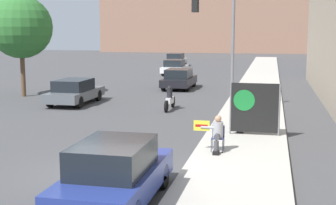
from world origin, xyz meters
TOP-DOWN VIEW (x-y plane):
  - ground_plane at (0.00, 0.00)m, footprint 160.00×160.00m
  - sidewalk_curb at (3.61, 15.00)m, footprint 3.03×90.00m
  - seated_protester at (2.83, 2.86)m, footprint 0.99×0.77m
  - jogger_on_sidewalk at (3.38, 5.88)m, footprint 0.34×0.34m
  - protest_banner at (3.91, 5.62)m, footprint 1.87×0.06m
  - traffic_light_pole at (1.85, 11.77)m, footprint 2.23×2.00m
  - parked_car_curbside at (1.03, -2.00)m, footprint 1.83×4.26m
  - car_on_road_nearest at (-6.19, 12.07)m, footprint 1.90×4.41m
  - car_on_road_midblock at (-1.86, 20.12)m, footprint 1.88×4.31m
  - car_on_road_distant at (-4.33, 30.54)m, footprint 1.86×4.32m
  - car_on_road_far_lane at (-6.30, 40.61)m, footprint 1.84×4.64m
  - motorcycle_on_road at (-0.59, 11.32)m, footprint 0.28×2.22m
  - street_tree_near_curb at (-10.54, 14.25)m, footprint 3.84×3.84m

SIDE VIEW (x-z plane):
  - ground_plane at x=0.00m, z-range 0.00..0.00m
  - sidewalk_curb at x=3.61m, z-range 0.00..0.14m
  - motorcycle_on_road at x=-0.59m, z-range -0.09..1.16m
  - car_on_road_nearest at x=-6.19m, z-range 0.01..1.39m
  - car_on_road_distant at x=-4.33m, z-range 0.00..1.41m
  - car_on_road_midblock at x=-1.86m, z-range 0.00..1.41m
  - car_on_road_far_lane at x=-6.30m, z-range 0.00..1.50m
  - parked_car_curbside at x=1.03m, z-range -0.01..1.52m
  - seated_protester at x=2.83m, z-range 0.18..1.37m
  - jogger_on_sidewalk at x=3.38m, z-range 0.16..1.83m
  - protest_banner at x=3.91m, z-range 0.20..2.16m
  - traffic_light_pole at x=1.85m, z-range 1.11..7.08m
  - street_tree_near_curb at x=-10.54m, z-range 1.17..7.36m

